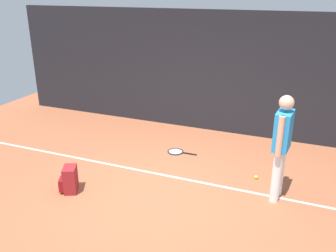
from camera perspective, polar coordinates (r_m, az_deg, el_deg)
The scene contains 7 objects.
ground_plane at distance 6.13m, azimuth -1.43°, elevation -10.01°, with size 12.00×12.00×0.00m, color #9E5638.
back_fence at distance 8.29m, azimuth 6.84°, elevation 8.33°, with size 10.00×0.10×2.72m, color black.
court_line at distance 6.53m, azimuth 0.34°, elevation -7.89°, with size 9.00×0.05×0.00m, color white.
tennis_player at distance 5.76m, azimuth 17.43°, elevation -2.41°, with size 0.26×0.53×1.70m.
tennis_racket at distance 7.43m, azimuth 1.39°, elevation -4.07°, with size 0.62×0.33×0.03m.
backpack at distance 6.21m, azimuth -15.22°, elevation -8.17°, with size 0.37×0.36×0.44m.
tennis_ball_near_player at distance 6.63m, azimuth 13.67°, elevation -7.81°, with size 0.07×0.07×0.07m, color #CCE033.
Camera 1 is at (2.11, -4.81, 3.16)m, focal length 38.82 mm.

